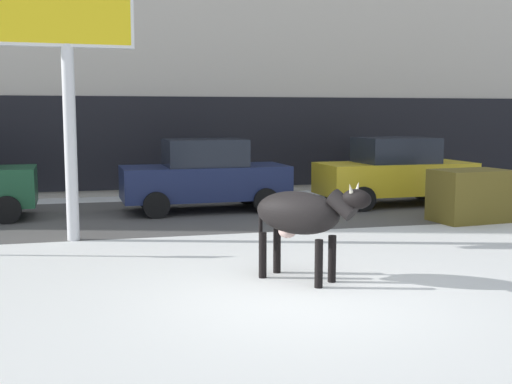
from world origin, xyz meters
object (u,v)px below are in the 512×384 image
at_px(cow_black, 301,215).
at_px(billboard, 66,16).
at_px(dumpster, 470,196).
at_px(car_navy_sedan, 205,176).
at_px(pedestrian_by_cars, 373,165).
at_px(car_yellow_sedan, 395,172).
at_px(pedestrian_near_billboard, 391,165).

distance_m(cow_black, billboard, 6.24).
bearing_deg(dumpster, car_navy_sedan, 151.08).
xyz_separation_m(car_navy_sedan, pedestrian_by_cars, (5.76, 2.44, -0.03)).
distance_m(billboard, pedestrian_by_cars, 11.14).
xyz_separation_m(car_navy_sedan, dumpster, (5.67, -3.13, -0.31)).
height_order(cow_black, billboard, billboard).
bearing_deg(pedestrian_by_cars, cow_black, -119.77).
bearing_deg(dumpster, billboard, -179.30).
bearing_deg(cow_black, car_navy_sedan, 91.50).
relative_size(cow_black, dumpster, 1.01).
relative_size(car_navy_sedan, dumpster, 2.51).
relative_size(car_navy_sedan, car_yellow_sedan, 1.00).
relative_size(car_navy_sedan, pedestrian_by_cars, 2.46).
bearing_deg(pedestrian_by_cars, car_yellow_sedan, -101.72).
height_order(billboard, pedestrian_near_billboard, billboard).
bearing_deg(cow_black, pedestrian_near_billboard, 57.61).
relative_size(billboard, car_yellow_sedan, 1.31).
distance_m(pedestrian_near_billboard, pedestrian_by_cars, 0.61).
height_order(car_yellow_sedan, pedestrian_by_cars, car_yellow_sedan).
bearing_deg(cow_black, car_yellow_sedan, 54.74).
xyz_separation_m(car_navy_sedan, car_yellow_sedan, (5.22, -0.20, 0.00)).
bearing_deg(pedestrian_near_billboard, dumpster, -97.15).
xyz_separation_m(cow_black, car_yellow_sedan, (5.03, 7.11, -0.09)).
xyz_separation_m(pedestrian_near_billboard, dumpster, (-0.70, -5.57, -0.28)).
height_order(billboard, pedestrian_by_cars, billboard).
bearing_deg(billboard, pedestrian_near_billboard, 30.72).
bearing_deg(cow_black, pedestrian_by_cars, 60.23).
xyz_separation_m(pedestrian_near_billboard, pedestrian_by_cars, (-0.61, 0.00, 0.00)).
height_order(car_yellow_sedan, pedestrian_near_billboard, car_yellow_sedan).
distance_m(car_yellow_sedan, dumpster, 2.99).
relative_size(billboard, pedestrian_near_billboard, 3.21).
height_order(cow_black, pedestrian_near_billboard, pedestrian_near_billboard).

